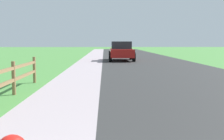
{
  "coord_description": "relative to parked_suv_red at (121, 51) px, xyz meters",
  "views": [
    {
      "loc": [
        0.14,
        -0.51,
        1.55
      ],
      "look_at": [
        0.36,
        7.46,
        0.75
      ],
      "focal_mm": 44.78,
      "sensor_mm": 36.0,
      "label": 1
    }
  ],
  "objects": [
    {
      "name": "ground_plane",
      "position": [
        -1.56,
        2.22,
        -0.79
      ],
      "size": [
        120.0,
        120.0,
        0.0
      ],
      "primitive_type": "plane",
      "color": "#4A883E"
    },
    {
      "name": "road_asphalt",
      "position": [
        1.94,
        4.22,
        -0.78
      ],
      "size": [
        7.0,
        66.0,
        0.01
      ],
      "primitive_type": "cube",
      "color": "#2F2F2F",
      "rests_on": "ground"
    },
    {
      "name": "curb_concrete",
      "position": [
        -4.56,
        4.22,
        -0.78
      ],
      "size": [
        6.0,
        66.0,
        0.01
      ],
      "primitive_type": "cube",
      "color": "#AA9AA0",
      "rests_on": "ground"
    },
    {
      "name": "grass_verge",
      "position": [
        -6.06,
        4.22,
        -0.78
      ],
      "size": [
        5.0,
        66.0,
        0.0
      ],
      "primitive_type": "cube",
      "color": "#4A883E",
      "rests_on": "ground"
    },
    {
      "name": "parked_suv_red",
      "position": [
        0.0,
        0.0,
        0.0
      ],
      "size": [
        2.09,
        4.35,
        1.59
      ],
      "color": "maroon",
      "rests_on": "ground"
    }
  ]
}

